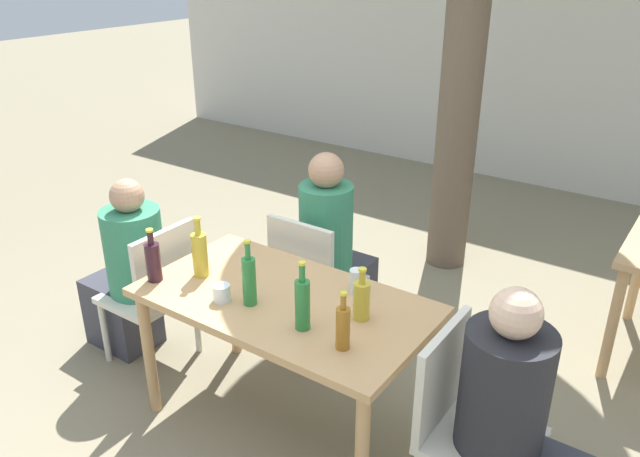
% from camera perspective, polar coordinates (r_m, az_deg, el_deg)
% --- Properties ---
extents(ground_plane, '(30.00, 30.00, 0.00)m').
position_cam_1_polar(ground_plane, '(3.44, -2.99, -17.22)').
color(ground_plane, gray).
extents(cafe_building_wall, '(10.00, 0.08, 2.80)m').
position_cam_1_polar(cafe_building_wall, '(6.62, 21.28, 15.18)').
color(cafe_building_wall, beige).
rests_on(cafe_building_wall, ground_plane).
extents(dining_table_front, '(1.41, 0.77, 0.76)m').
position_cam_1_polar(dining_table_front, '(3.04, -3.26, -7.82)').
color(dining_table_front, tan).
rests_on(dining_table_front, ground_plane).
extents(patio_chair_0, '(0.44, 0.44, 0.89)m').
position_cam_1_polar(patio_chair_0, '(3.70, -14.78, -5.30)').
color(patio_chair_0, beige).
rests_on(patio_chair_0, ground_plane).
extents(patio_chair_1, '(0.44, 0.44, 0.89)m').
position_cam_1_polar(patio_chair_1, '(2.77, 12.99, -16.47)').
color(patio_chair_1, beige).
rests_on(patio_chair_1, ground_plane).
extents(patio_chair_2, '(0.44, 0.44, 0.89)m').
position_cam_1_polar(patio_chair_2, '(3.70, -0.77, -4.46)').
color(patio_chair_2, beige).
rests_on(patio_chair_2, ground_plane).
extents(person_seated_0, '(0.57, 0.34, 1.13)m').
position_cam_1_polar(person_seated_0, '(3.87, -17.11, -4.24)').
color(person_seated_0, '#383842').
rests_on(person_seated_0, ground_plane).
extents(person_seated_1, '(0.57, 0.35, 1.16)m').
position_cam_1_polar(person_seated_1, '(2.71, 17.79, -17.73)').
color(person_seated_1, '#383842').
rests_on(person_seated_1, ground_plane).
extents(person_seated_2, '(0.32, 0.56, 1.23)m').
position_cam_1_polar(person_seated_2, '(3.84, 1.24, -2.48)').
color(person_seated_2, '#383842').
rests_on(person_seated_2, ground_plane).
extents(green_bottle_0, '(0.07, 0.07, 0.33)m').
position_cam_1_polar(green_bottle_0, '(2.70, -1.61, -6.82)').
color(green_bottle_0, '#287A38').
rests_on(green_bottle_0, dining_table_front).
extents(oil_cruet_1, '(0.08, 0.08, 0.25)m').
position_cam_1_polar(oil_cruet_1, '(2.79, 3.82, -6.47)').
color(oil_cruet_1, gold).
rests_on(oil_cruet_1, dining_table_front).
extents(oil_cruet_2, '(0.08, 0.08, 0.32)m').
position_cam_1_polar(oil_cruet_2, '(3.18, -10.93, -2.23)').
color(oil_cruet_2, gold).
rests_on(oil_cruet_2, dining_table_front).
extents(amber_bottle_3, '(0.06, 0.06, 0.27)m').
position_cam_1_polar(amber_bottle_3, '(2.59, 2.11, -8.97)').
color(amber_bottle_3, '#9E661E').
rests_on(amber_bottle_3, dining_table_front).
extents(wine_bottle_4, '(0.08, 0.08, 0.28)m').
position_cam_1_polar(wine_bottle_4, '(3.19, -15.01, -2.86)').
color(wine_bottle_4, '#331923').
rests_on(wine_bottle_4, dining_table_front).
extents(green_bottle_5, '(0.07, 0.07, 0.33)m').
position_cam_1_polar(green_bottle_5, '(2.90, -6.50, -4.66)').
color(green_bottle_5, '#287A38').
rests_on(green_bottle_5, dining_table_front).
extents(drinking_glass_0, '(0.08, 0.08, 0.08)m').
position_cam_1_polar(drinking_glass_0, '(2.98, -8.99, -5.82)').
color(drinking_glass_0, white).
rests_on(drinking_glass_0, dining_table_front).
extents(drinking_glass_1, '(0.07, 0.07, 0.12)m').
position_cam_1_polar(drinking_glass_1, '(3.00, 3.33, -4.83)').
color(drinking_glass_1, white).
rests_on(drinking_glass_1, dining_table_front).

